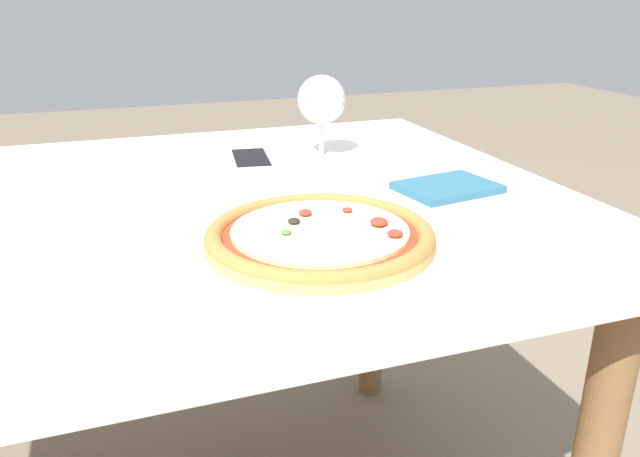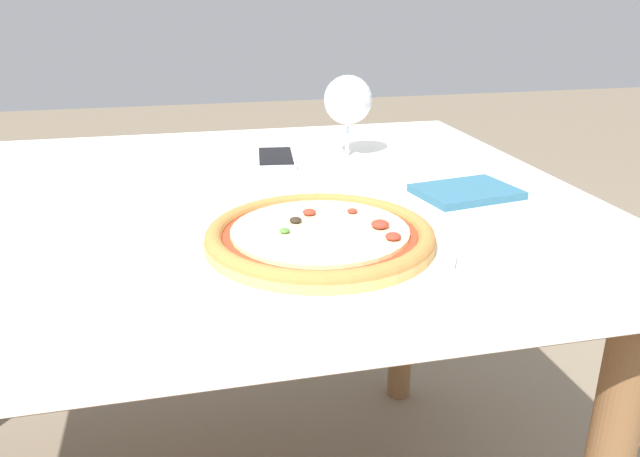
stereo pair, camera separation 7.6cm
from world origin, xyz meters
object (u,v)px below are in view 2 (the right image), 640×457
(wine_glass_far_left, at_px, (348,101))
(cell_phone, at_px, (276,158))
(pizza_plate, at_px, (320,239))
(dining_table, at_px, (162,251))

(wine_glass_far_left, xyz_separation_m, cell_phone, (-0.14, 0.00, -0.10))
(pizza_plate, distance_m, cell_phone, 0.44)
(pizza_plate, relative_size, cell_phone, 2.18)
(dining_table, height_order, pizza_plate, pizza_plate)
(pizza_plate, height_order, wine_glass_far_left, wine_glass_far_left)
(pizza_plate, distance_m, wine_glass_far_left, 0.47)
(pizza_plate, bearing_deg, dining_table, 129.86)
(wine_glass_far_left, relative_size, cell_phone, 1.02)
(pizza_plate, height_order, cell_phone, pizza_plate)
(dining_table, relative_size, pizza_plate, 4.02)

